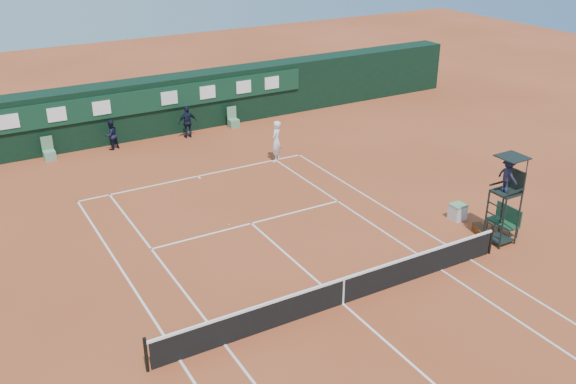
% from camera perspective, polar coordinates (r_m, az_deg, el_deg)
% --- Properties ---
extents(ground, '(90.00, 90.00, 0.00)m').
position_cam_1_polar(ground, '(20.70, 4.89, -9.87)').
color(ground, '#AD4C29').
rests_on(ground, ground).
extents(court_lines, '(11.05, 23.85, 0.01)m').
position_cam_1_polar(court_lines, '(20.70, 4.89, -9.86)').
color(court_lines, white).
rests_on(court_lines, ground).
extents(tennis_net, '(12.90, 0.10, 1.10)m').
position_cam_1_polar(tennis_net, '(20.42, 4.94, -8.69)').
color(tennis_net, black).
rests_on(tennis_net, ground).
extents(back_wall, '(40.00, 1.65, 3.00)m').
position_cam_1_polar(back_wall, '(35.60, -12.44, 7.36)').
color(back_wall, black).
rests_on(back_wall, ground).
extents(linesman_chair_left, '(0.55, 0.50, 1.15)m').
position_cam_1_polar(linesman_chair_left, '(33.66, -20.46, 3.22)').
color(linesman_chair_left, '#629671').
rests_on(linesman_chair_left, ground).
extents(linesman_chair_right, '(0.55, 0.50, 1.15)m').
position_cam_1_polar(linesman_chair_right, '(36.37, -4.88, 6.25)').
color(linesman_chair_right, '#5F9268').
rests_on(linesman_chair_right, ground).
extents(umpire_chair, '(0.96, 0.95, 3.42)m').
position_cam_1_polar(umpire_chair, '(24.30, 18.93, 0.87)').
color(umpire_chair, black).
rests_on(umpire_chair, ground).
extents(player_bench, '(0.55, 1.20, 1.10)m').
position_cam_1_polar(player_bench, '(25.81, 18.77, -2.28)').
color(player_bench, '#183D26').
rests_on(player_bench, ground).
extents(tennis_bag, '(0.65, 0.88, 0.30)m').
position_cam_1_polar(tennis_bag, '(25.65, 16.71, -3.27)').
color(tennis_bag, black).
rests_on(tennis_bag, ground).
extents(cooler, '(0.57, 0.57, 0.65)m').
position_cam_1_polar(cooler, '(26.48, 14.84, -1.71)').
color(cooler, silver).
rests_on(cooler, ground).
extents(tennis_ball, '(0.06, 0.06, 0.06)m').
position_cam_1_polar(tennis_ball, '(25.34, -5.26, -2.92)').
color(tennis_ball, yellow).
rests_on(tennis_ball, ground).
extents(player, '(0.87, 0.86, 2.03)m').
position_cam_1_polar(player, '(31.17, -1.08, 4.54)').
color(player, white).
rests_on(player, ground).
extents(ball_kid_left, '(0.90, 0.80, 1.54)m').
position_cam_1_polar(ball_kid_left, '(33.98, -15.45, 4.91)').
color(ball_kid_left, black).
rests_on(ball_kid_left, ground).
extents(ball_kid_right, '(1.02, 0.43, 1.73)m').
position_cam_1_polar(ball_kid_right, '(34.83, -8.91, 6.16)').
color(ball_kid_right, black).
rests_on(ball_kid_right, ground).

